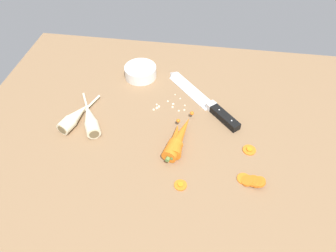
# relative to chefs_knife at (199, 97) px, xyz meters

# --- Properties ---
(ground_plane) EXTENTS (1.20, 0.90, 0.04)m
(ground_plane) POSITION_rel_chefs_knife_xyz_m (-0.08, -0.13, -0.03)
(ground_plane) COLOR brown
(chefs_knife) EXTENTS (0.26, 0.28, 0.04)m
(chefs_knife) POSITION_rel_chefs_knife_xyz_m (0.00, 0.00, 0.00)
(chefs_knife) COLOR silver
(chefs_knife) RESTS_ON ground_plane
(whole_carrot) EXTENTS (0.08, 0.20, 0.04)m
(whole_carrot) POSITION_rel_chefs_knife_xyz_m (-0.04, -0.20, 0.01)
(whole_carrot) COLOR orange
(whole_carrot) RESTS_ON ground_plane
(whole_carrot_second) EXTENTS (0.04, 0.15, 0.04)m
(whole_carrot_second) POSITION_rel_chefs_knife_xyz_m (-0.05, -0.21, 0.01)
(whole_carrot_second) COLOR orange
(whole_carrot_second) RESTS_ON ground_plane
(parsnip_front) EXTENTS (0.11, 0.19, 0.04)m
(parsnip_front) POSITION_rel_chefs_knife_xyz_m (-0.31, -0.16, 0.01)
(parsnip_front) COLOR beige
(parsnip_front) RESTS_ON ground_plane
(parsnip_mid_left) EXTENTS (0.08, 0.18, 0.04)m
(parsnip_mid_left) POSITION_rel_chefs_knife_xyz_m (-0.36, -0.16, 0.01)
(parsnip_mid_left) COLOR beige
(parsnip_mid_left) RESTS_ON ground_plane
(carrot_slice_stack) EXTENTS (0.07, 0.05, 0.03)m
(carrot_slice_stack) POSITION_rel_chefs_knife_xyz_m (0.16, -0.30, 0.00)
(carrot_slice_stack) COLOR orange
(carrot_slice_stack) RESTS_ON ground_plane
(carrot_slice_stray_near) EXTENTS (0.03, 0.03, 0.01)m
(carrot_slice_stray_near) POSITION_rel_chefs_knife_xyz_m (-0.02, -0.34, -0.00)
(carrot_slice_stray_near) COLOR orange
(carrot_slice_stray_near) RESTS_ON ground_plane
(carrot_slice_stray_mid) EXTENTS (0.04, 0.04, 0.01)m
(carrot_slice_stray_mid) POSITION_rel_chefs_knife_xyz_m (0.15, -0.20, -0.00)
(carrot_slice_stray_mid) COLOR orange
(carrot_slice_stray_mid) RESTS_ON ground_plane
(prep_bowl) EXTENTS (0.11, 0.11, 0.04)m
(prep_bowl) POSITION_rel_chefs_knife_xyz_m (-0.21, 0.09, 0.01)
(prep_bowl) COLOR white
(prep_bowl) RESTS_ON ground_plane
(mince_crumbs) EXTENTS (0.10, 0.09, 0.01)m
(mince_crumbs) POSITION_rel_chefs_knife_xyz_m (-0.10, -0.05, -0.00)
(mince_crumbs) COLOR beige
(mince_crumbs) RESTS_ON ground_plane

